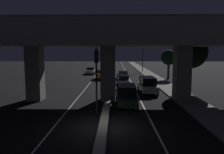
{
  "coord_description": "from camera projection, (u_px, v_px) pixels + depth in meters",
  "views": [
    {
      "loc": [
        0.77,
        -13.92,
        4.96
      ],
      "look_at": [
        0.26,
        16.5,
        1.46
      ],
      "focal_mm": 35.0,
      "sensor_mm": 36.0,
      "label": 1
    }
  ],
  "objects": [
    {
      "name": "car_white_second_oncoming",
      "position": [
        91.0,
        71.0,
        49.2
      ],
      "size": [
        2.19,
        4.14,
        1.45
      ],
      "rotation": [
        0.0,
        0.0,
        -1.53
      ],
      "color": "silver",
      "rests_on": "ground_plane"
    },
    {
      "name": "motorcycle_black_filtering_near",
      "position": [
        117.0,
        97.0,
        21.16
      ],
      "size": [
        0.34,
        1.91,
        1.43
      ],
      "rotation": [
        0.0,
        0.0,
        1.51
      ],
      "color": "black",
      "rests_on": "ground_plane"
    },
    {
      "name": "pedestrian_on_sidewalk",
      "position": [
        188.0,
        88.0,
        23.84
      ],
      "size": [
        0.34,
        0.34,
        1.81
      ],
      "color": "black",
      "rests_on": "sidewalk_right"
    },
    {
      "name": "roadside_tree_kerbside_mid",
      "position": [
        169.0,
        58.0,
        39.77
      ],
      "size": [
        2.8,
        2.8,
        5.37
      ],
      "color": "#2D2116",
      "rests_on": "ground_plane"
    },
    {
      "name": "lane_line_right_inner",
      "position": [
        127.0,
        74.0,
        49.12
      ],
      "size": [
        0.12,
        126.0,
        0.0
      ],
      "primitive_type": "cube",
      "color": "beige",
      "rests_on": "ground_plane"
    },
    {
      "name": "car_black_fourth",
      "position": [
        123.0,
        75.0,
        39.93
      ],
      "size": [
        2.19,
        4.23,
        1.48
      ],
      "rotation": [
        0.0,
        0.0,
        1.62
      ],
      "color": "black",
      "rests_on": "ground_plane"
    },
    {
      "name": "median_divider",
      "position": [
        112.0,
        73.0,
        49.15
      ],
      "size": [
        0.57,
        126.0,
        0.42
      ],
      "primitive_type": "cube",
      "color": "gray",
      "rests_on": "ground_plane"
    },
    {
      "name": "sidewalk_right",
      "position": [
        153.0,
        77.0,
        42.08
      ],
      "size": [
        2.81,
        126.0,
        0.16
      ],
      "primitive_type": "cube",
      "color": "slate",
      "rests_on": "ground_plane"
    },
    {
      "name": "car_white_second",
      "position": [
        148.0,
        85.0,
        26.64
      ],
      "size": [
        2.09,
        4.71,
        1.92
      ],
      "rotation": [
        0.0,
        0.0,
        1.59
      ],
      "color": "silver",
      "rests_on": "ground_plane"
    },
    {
      "name": "street_lamp",
      "position": [
        141.0,
        53.0,
        53.37
      ],
      "size": [
        2.84,
        0.32,
        7.86
      ],
      "color": "#2D2D30",
      "rests_on": "ground_plane"
    },
    {
      "name": "roadside_tree_kerbside_near",
      "position": [
        191.0,
        52.0,
        27.47
      ],
      "size": [
        4.14,
        4.14,
        7.02
      ],
      "color": "#2D2116",
      "rests_on": "ground_plane"
    },
    {
      "name": "car_silver_third",
      "position": [
        123.0,
        80.0,
        32.32
      ],
      "size": [
        1.84,
        4.59,
        1.56
      ],
      "rotation": [
        0.0,
        0.0,
        1.57
      ],
      "color": "gray",
      "rests_on": "ground_plane"
    },
    {
      "name": "traffic_light_left_of_median",
      "position": [
        96.0,
        70.0,
        16.57
      ],
      "size": [
        0.3,
        0.49,
        5.28
      ],
      "color": "black",
      "rests_on": "ground_plane"
    },
    {
      "name": "elevated_overpass",
      "position": [
        106.0,
        37.0,
        21.87
      ],
      "size": [
        36.25,
        9.29,
        8.64
      ],
      "color": "gray",
      "rests_on": "ground_plane"
    },
    {
      "name": "car_dark_green_lead",
      "position": [
        127.0,
        95.0,
        20.24
      ],
      "size": [
        1.99,
        4.51,
        1.92
      ],
      "rotation": [
        0.0,
        0.0,
        1.55
      ],
      "color": "black",
      "rests_on": "ground_plane"
    },
    {
      "name": "car_taxi_yellow_lead_oncoming",
      "position": [
        101.0,
        75.0,
        40.13
      ],
      "size": [
        2.05,
        4.32,
        1.6
      ],
      "rotation": [
        0.0,
        0.0,
        -1.52
      ],
      "color": "gold",
      "rests_on": "ground_plane"
    },
    {
      "name": "lane_line_left_inner",
      "position": [
        97.0,
        74.0,
        49.23
      ],
      "size": [
        0.12,
        126.0,
        0.0
      ],
      "primitive_type": "cube",
      "color": "beige",
      "rests_on": "ground_plane"
    },
    {
      "name": "car_dark_blue_third_oncoming",
      "position": [
        107.0,
        67.0,
        60.91
      ],
      "size": [
        2.18,
        4.12,
        1.73
      ],
      "rotation": [
        0.0,
        0.0,
        -1.53
      ],
      "color": "#141938",
      "rests_on": "ground_plane"
    },
    {
      "name": "motorcycle_white_filtering_mid",
      "position": [
        115.0,
        87.0,
        26.84
      ],
      "size": [
        0.34,
        1.95,
        1.48
      ],
      "rotation": [
        0.0,
        0.0,
        1.5
      ],
      "color": "black",
      "rests_on": "ground_plane"
    },
    {
      "name": "ground_plane",
      "position": [
        104.0,
        127.0,
        14.41
      ],
      "size": [
        200.0,
        200.0,
        0.0
      ],
      "primitive_type": "plane",
      "color": "black"
    }
  ]
}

